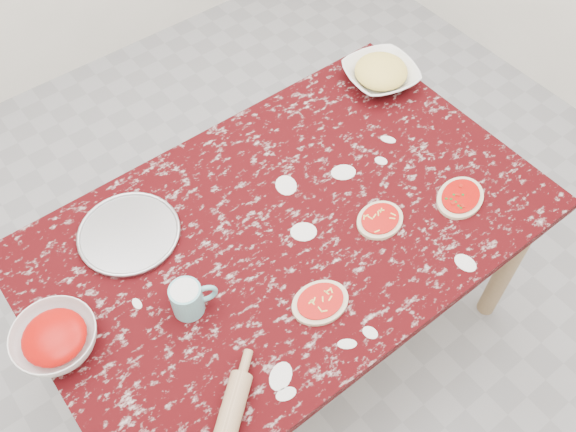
{
  "coord_description": "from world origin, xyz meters",
  "views": [
    {
      "loc": [
        -0.69,
        -0.89,
        2.34
      ],
      "look_at": [
        0.0,
        0.0,
        0.8
      ],
      "focal_mm": 38.96,
      "sensor_mm": 36.0,
      "label": 1
    }
  ],
  "objects_px": {
    "sauce_bowl": "(56,340)",
    "flour_mug": "(188,299)",
    "cheese_bowl": "(380,75)",
    "pizza_tray": "(129,234)",
    "rolling_pin": "(226,431)",
    "worktable": "(288,240)"
  },
  "relations": [
    {
      "from": "sauce_bowl",
      "to": "flour_mug",
      "type": "xyz_separation_m",
      "value": [
        0.34,
        -0.12,
        0.02
      ]
    },
    {
      "from": "worktable",
      "to": "rolling_pin",
      "type": "bearing_deg",
      "value": -141.16
    },
    {
      "from": "pizza_tray",
      "to": "rolling_pin",
      "type": "distance_m",
      "value": 0.69
    },
    {
      "from": "flour_mug",
      "to": "rolling_pin",
      "type": "relative_size",
      "value": 0.45
    },
    {
      "from": "rolling_pin",
      "to": "worktable",
      "type": "bearing_deg",
      "value": 38.84
    },
    {
      "from": "pizza_tray",
      "to": "cheese_bowl",
      "type": "distance_m",
      "value": 1.08
    },
    {
      "from": "rolling_pin",
      "to": "cheese_bowl",
      "type": "bearing_deg",
      "value": 31.39
    },
    {
      "from": "worktable",
      "to": "flour_mug",
      "type": "bearing_deg",
      "value": -171.71
    },
    {
      "from": "flour_mug",
      "to": "rolling_pin",
      "type": "distance_m",
      "value": 0.38
    },
    {
      "from": "cheese_bowl",
      "to": "sauce_bowl",
      "type": "bearing_deg",
      "value": -170.14
    },
    {
      "from": "worktable",
      "to": "flour_mug",
      "type": "xyz_separation_m",
      "value": [
        -0.4,
        -0.06,
        0.14
      ]
    },
    {
      "from": "worktable",
      "to": "flour_mug",
      "type": "distance_m",
      "value": 0.42
    },
    {
      "from": "pizza_tray",
      "to": "rolling_pin",
      "type": "xyz_separation_m",
      "value": [
        -0.11,
        -0.68,
        0.02
      ]
    },
    {
      "from": "sauce_bowl",
      "to": "rolling_pin",
      "type": "xyz_separation_m",
      "value": [
        0.23,
        -0.48,
        -0.01
      ]
    },
    {
      "from": "sauce_bowl",
      "to": "cheese_bowl",
      "type": "bearing_deg",
      "value": 9.86
    },
    {
      "from": "sauce_bowl",
      "to": "flour_mug",
      "type": "relative_size",
      "value": 1.74
    },
    {
      "from": "worktable",
      "to": "pizza_tray",
      "type": "xyz_separation_m",
      "value": [
        -0.41,
        0.27,
        0.09
      ]
    },
    {
      "from": "worktable",
      "to": "cheese_bowl",
      "type": "relative_size",
      "value": 6.14
    },
    {
      "from": "cheese_bowl",
      "to": "flour_mug",
      "type": "xyz_separation_m",
      "value": [
        -1.07,
        -0.37,
        0.02
      ]
    },
    {
      "from": "worktable",
      "to": "sauce_bowl",
      "type": "relative_size",
      "value": 6.91
    },
    {
      "from": "sauce_bowl",
      "to": "cheese_bowl",
      "type": "xyz_separation_m",
      "value": [
        1.41,
        0.25,
        -0.0
      ]
    },
    {
      "from": "pizza_tray",
      "to": "sauce_bowl",
      "type": "distance_m",
      "value": 0.39
    }
  ]
}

